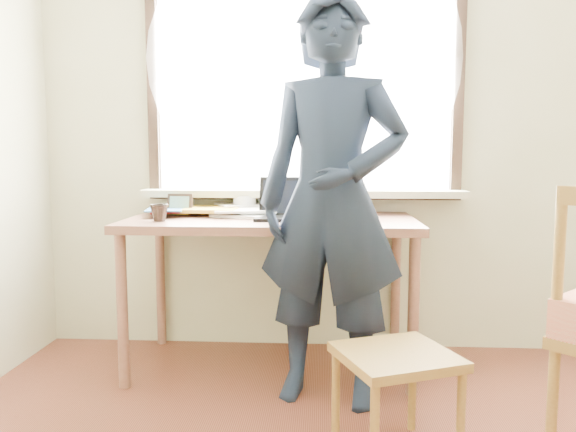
# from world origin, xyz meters

# --- Properties ---
(desk) EXTENTS (1.52, 0.76, 0.82)m
(desk) POSITION_xyz_m (-0.36, 1.63, 0.73)
(desk) COLOR brown
(desk) RESTS_ON ground
(laptop) EXTENTS (0.33, 0.27, 0.22)m
(laptop) POSITION_xyz_m (-0.27, 1.60, 0.87)
(laptop) COLOR black
(laptop) RESTS_ON desk
(mug_white) EXTENTS (0.16, 0.16, 0.10)m
(mug_white) POSITION_xyz_m (-0.53, 1.85, 0.87)
(mug_white) COLOR white
(mug_white) RESTS_ON desk
(mug_dark) EXTENTS (0.09, 0.09, 0.09)m
(mug_dark) POSITION_xyz_m (-0.91, 1.45, 0.86)
(mug_dark) COLOR black
(mug_dark) RESTS_ON desk
(mouse) EXTENTS (0.09, 0.06, 0.04)m
(mouse) POSITION_xyz_m (0.16, 1.53, 0.83)
(mouse) COLOR black
(mouse) RESTS_ON desk
(desk_clutter) EXTENTS (0.77, 0.54, 0.06)m
(desk_clutter) POSITION_xyz_m (-0.68, 1.80, 0.84)
(desk_clutter) COLOR #B42123
(desk_clutter) RESTS_ON desk
(book_a) EXTENTS (0.32, 0.34, 0.03)m
(book_a) POSITION_xyz_m (-0.72, 1.87, 0.83)
(book_a) COLOR white
(book_a) RESTS_ON desk
(book_b) EXTENTS (0.22, 0.26, 0.02)m
(book_b) POSITION_xyz_m (-0.03, 1.90, 0.82)
(book_b) COLOR white
(book_b) RESTS_ON desk
(picture_frame) EXTENTS (0.14, 0.02, 0.11)m
(picture_frame) POSITION_xyz_m (-0.88, 1.73, 0.87)
(picture_frame) COLOR black
(picture_frame) RESTS_ON desk
(work_chair) EXTENTS (0.52, 0.51, 0.41)m
(work_chair) POSITION_xyz_m (0.20, 0.74, 0.35)
(work_chair) COLOR olive
(work_chair) RESTS_ON ground
(person) EXTENTS (0.76, 0.57, 1.87)m
(person) POSITION_xyz_m (-0.04, 1.24, 0.94)
(person) COLOR black
(person) RESTS_ON ground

